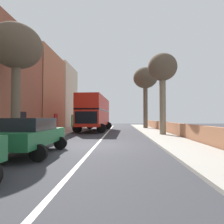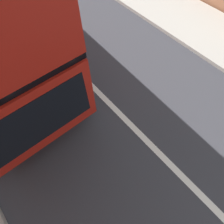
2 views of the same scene
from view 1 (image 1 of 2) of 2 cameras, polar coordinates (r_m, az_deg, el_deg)
The scene contains 10 objects.
ground_plane at distance 11.47m, azimuth -4.82°, elevation -9.82°, with size 84.00×84.00×0.00m, color #333338.
road_centre_line at distance 11.47m, azimuth -4.82°, elevation -9.80°, with size 0.16×54.00×0.01m, color silver.
sidewalk_left at distance 13.02m, azimuth -26.98°, elevation -8.40°, with size 2.60×60.00×0.12m, color #9E998E.
sidewalk_right at distance 11.88m, azimuth 19.66°, elevation -9.16°, with size 2.60×60.00×0.12m, color #9E998E.
boundary_wall_right at distance 12.36m, azimuth 26.57°, elevation -6.40°, with size 0.36×54.00×1.14m, color #9E6647.
double_decker_bus at distance 23.64m, azimuth -5.10°, elevation 0.12°, with size 3.82×10.09×4.06m.
parked_car_green_left_1 at distance 9.24m, azimuth -22.90°, elevation -5.91°, with size 2.51×4.46×1.61m.
street_tree_left_0 at distance 13.54m, azimuth -26.37°, elevation 16.33°, with size 3.04×3.04×7.17m.
street_tree_right_1 at distance 18.48m, azimuth 14.65°, elevation 11.77°, with size 2.60×2.60×7.33m.
street_tree_right_3 at distance 29.02m, azimuth 9.81°, elevation 9.43°, with size 3.51×3.51×8.86m.
Camera 1 is at (1.46, -11.26, 1.64)m, focal length 30.97 mm.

